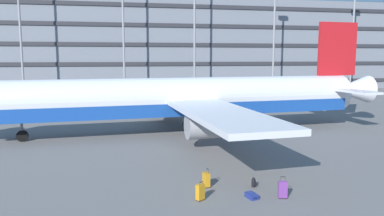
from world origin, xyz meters
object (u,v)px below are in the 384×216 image
Objects in this scene: suitcase_laid_flat at (252,196)px; suitcase_purple at (200,192)px; backpack_teal at (254,183)px; airliner at (182,99)px; suitcase_upright at (206,179)px; suitcase_scuffed at (283,189)px.

suitcase_laid_flat is 2.49m from suitcase_purple.
airliner is at bearing 95.00° from backpack_teal.
airliner is at bearing 85.44° from suitcase_upright.
suitcase_upright is (-1.76, 1.95, 0.28)m from suitcase_laid_flat.
suitcase_scuffed is 1.88× the size of backpack_teal.
airliner is 36.88× the size of suitcase_scuffed.
airliner is 53.25× the size of suitcase_laid_flat.
suitcase_scuffed reaches higher than backpack_teal.
backpack_teal is at bearing 114.33° from suitcase_scuffed.
suitcase_scuffed reaches higher than suitcase_purple.
suitcase_purple is at bearing 172.02° from suitcase_scuffed.
suitcase_purple is at bearing -112.20° from suitcase_upright.
airliner reaches higher than backpack_teal.
airliner is 69.43× the size of backpack_teal.
suitcase_laid_flat is 0.77× the size of suitcase_upright.
suitcase_upright reaches higher than suitcase_laid_flat.
suitcase_laid_flat is 1.55m from backpack_teal.
backpack_teal is (-0.78, 1.73, -0.20)m from suitcase_scuffed.
suitcase_scuffed is 3.92m from suitcase_upright.
suitcase_purple is (-2.46, 0.22, 0.29)m from suitcase_laid_flat.
suitcase_laid_flat is 1.51m from suitcase_scuffed.
suitcase_purple is (-1.83, -15.82, -2.61)m from airliner.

